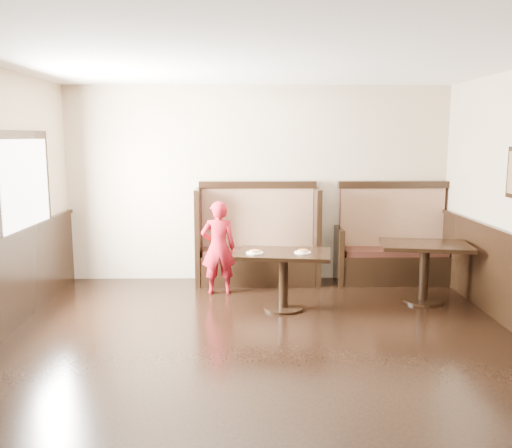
{
  "coord_description": "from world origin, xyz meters",
  "views": [
    {
      "loc": [
        -0.15,
        -4.33,
        2.08
      ],
      "look_at": [
        -0.04,
        2.35,
        1.0
      ],
      "focal_mm": 38.0,
      "sensor_mm": 36.0,
      "label": 1
    }
  ],
  "objects_px": {
    "booth_main": "(258,246)",
    "table_neighbor": "(425,258)",
    "table_main": "(284,265)",
    "child": "(218,248)",
    "booth_neighbor": "(393,249)"
  },
  "relations": [
    {
      "from": "booth_main",
      "to": "table_neighbor",
      "type": "xyz_separation_m",
      "value": [
        2.09,
        -1.0,
        0.04
      ]
    },
    {
      "from": "table_main",
      "to": "child",
      "type": "relative_size",
      "value": 0.97
    },
    {
      "from": "booth_neighbor",
      "to": "table_main",
      "type": "bearing_deg",
      "value": -142.61
    },
    {
      "from": "booth_main",
      "to": "table_main",
      "type": "relative_size",
      "value": 1.45
    },
    {
      "from": "booth_main",
      "to": "table_main",
      "type": "height_order",
      "value": "booth_main"
    },
    {
      "from": "table_neighbor",
      "to": "child",
      "type": "bearing_deg",
      "value": 179.63
    },
    {
      "from": "table_main",
      "to": "child",
      "type": "xyz_separation_m",
      "value": [
        -0.82,
        0.7,
        0.08
      ]
    },
    {
      "from": "booth_neighbor",
      "to": "table_neighbor",
      "type": "distance_m",
      "value": 1.01
    },
    {
      "from": "child",
      "to": "table_neighbor",
      "type": "bearing_deg",
      "value": 164.47
    },
    {
      "from": "booth_main",
      "to": "booth_neighbor",
      "type": "height_order",
      "value": "same"
    },
    {
      "from": "table_neighbor",
      "to": "child",
      "type": "distance_m",
      "value": 2.65
    },
    {
      "from": "booth_main",
      "to": "booth_neighbor",
      "type": "bearing_deg",
      "value": -0.05
    },
    {
      "from": "booth_neighbor",
      "to": "table_main",
      "type": "height_order",
      "value": "booth_neighbor"
    },
    {
      "from": "booth_main",
      "to": "table_main",
      "type": "bearing_deg",
      "value": -77.27
    },
    {
      "from": "child",
      "to": "booth_neighbor",
      "type": "bearing_deg",
      "value": -173.36
    }
  ]
}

